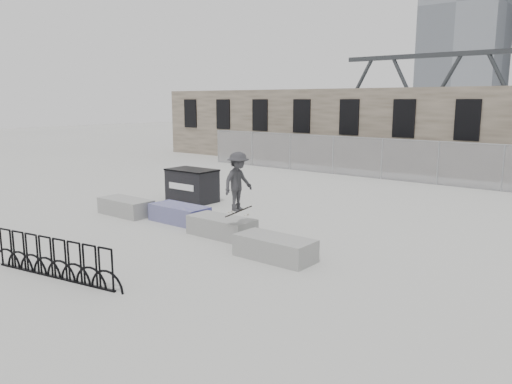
{
  "coord_description": "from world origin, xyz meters",
  "views": [
    {
      "loc": [
        10.46,
        -10.4,
        3.84
      ],
      "look_at": [
        1.82,
        0.35,
        1.3
      ],
      "focal_mm": 35.0,
      "sensor_mm": 36.0,
      "label": 1
    }
  ],
  "objects_px": {
    "bike_rack": "(53,259)",
    "skateboarder": "(238,182)",
    "planter_offset": "(275,247)",
    "planter_center_left": "(180,213)",
    "planter_center_right": "(222,226)",
    "dumpster": "(192,185)",
    "planter_far_left": "(126,206)"
  },
  "relations": [
    {
      "from": "planter_offset",
      "to": "skateboarder",
      "type": "distance_m",
      "value": 2.05
    },
    {
      "from": "dumpster",
      "to": "skateboarder",
      "type": "relative_size",
      "value": 1.08
    },
    {
      "from": "skateboarder",
      "to": "planter_offset",
      "type": "bearing_deg",
      "value": -102.06
    },
    {
      "from": "planter_far_left",
      "to": "planter_center_left",
      "type": "distance_m",
      "value": 2.25
    },
    {
      "from": "planter_center_right",
      "to": "bike_rack",
      "type": "xyz_separation_m",
      "value": [
        -0.55,
        -4.83,
        0.14
      ]
    },
    {
      "from": "planter_offset",
      "to": "dumpster",
      "type": "distance_m",
      "value": 7.67
    },
    {
      "from": "planter_center_right",
      "to": "bike_rack",
      "type": "relative_size",
      "value": 0.5
    },
    {
      "from": "planter_far_left",
      "to": "planter_offset",
      "type": "relative_size",
      "value": 1.0
    },
    {
      "from": "bike_rack",
      "to": "skateboarder",
      "type": "relative_size",
      "value": 2.24
    },
    {
      "from": "planter_center_left",
      "to": "bike_rack",
      "type": "relative_size",
      "value": 0.5
    },
    {
      "from": "planter_center_left",
      "to": "planter_center_right",
      "type": "height_order",
      "value": "same"
    },
    {
      "from": "bike_rack",
      "to": "skateboarder",
      "type": "bearing_deg",
      "value": 70.47
    },
    {
      "from": "bike_rack",
      "to": "skateboarder",
      "type": "xyz_separation_m",
      "value": [
        1.56,
        4.4,
        1.3
      ]
    },
    {
      "from": "planter_center_right",
      "to": "skateboarder",
      "type": "xyz_separation_m",
      "value": [
        1.01,
        -0.43,
        1.44
      ]
    },
    {
      "from": "planter_center_left",
      "to": "planter_offset",
      "type": "bearing_deg",
      "value": -13.37
    },
    {
      "from": "planter_far_left",
      "to": "planter_center_right",
      "type": "height_order",
      "value": "same"
    },
    {
      "from": "planter_center_left",
      "to": "planter_offset",
      "type": "relative_size",
      "value": 1.0
    },
    {
      "from": "planter_offset",
      "to": "planter_center_right",
      "type": "bearing_deg",
      "value": 163.55
    },
    {
      "from": "planter_center_left",
      "to": "planter_offset",
      "type": "xyz_separation_m",
      "value": [
        4.61,
        -1.1,
        0.0
      ]
    },
    {
      "from": "planter_far_left",
      "to": "dumpster",
      "type": "height_order",
      "value": "dumpster"
    },
    {
      "from": "planter_far_left",
      "to": "skateboarder",
      "type": "bearing_deg",
      "value": -4.14
    },
    {
      "from": "skateboarder",
      "to": "planter_center_left",
      "type": "bearing_deg",
      "value": 75.02
    },
    {
      "from": "planter_center_left",
      "to": "dumpster",
      "type": "bearing_deg",
      "value": 129.02
    },
    {
      "from": "bike_rack",
      "to": "skateboarder",
      "type": "distance_m",
      "value": 4.84
    },
    {
      "from": "planter_offset",
      "to": "planter_far_left",
      "type": "bearing_deg",
      "value": 174.33
    },
    {
      "from": "bike_rack",
      "to": "planter_offset",
      "type": "bearing_deg",
      "value": 53.97
    },
    {
      "from": "planter_far_left",
      "to": "bike_rack",
      "type": "bearing_deg",
      "value": -51.31
    },
    {
      "from": "planter_offset",
      "to": "skateboarder",
      "type": "bearing_deg",
      "value": 168.65
    },
    {
      "from": "dumpster",
      "to": "bike_rack",
      "type": "height_order",
      "value": "dumpster"
    },
    {
      "from": "planter_center_right",
      "to": "planter_offset",
      "type": "distance_m",
      "value": 2.54
    },
    {
      "from": "dumpster",
      "to": "planter_center_left",
      "type": "bearing_deg",
      "value": -51.68
    },
    {
      "from": "planter_center_right",
      "to": "dumpster",
      "type": "height_order",
      "value": "dumpster"
    }
  ]
}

